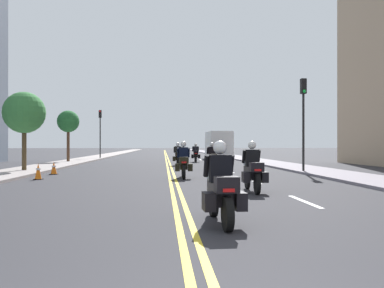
{
  "coord_description": "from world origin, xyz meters",
  "views": [
    {
      "loc": [
        -0.41,
        -2.51,
        1.49
      ],
      "look_at": [
        1.39,
        22.99,
        1.54
      ],
      "focal_mm": 38.33,
      "sensor_mm": 36.0,
      "label": 1
    }
  ],
  "objects_px": {
    "traffic_cone_1": "(38,171)",
    "motorcycle_2": "(184,163)",
    "motorcycle_0": "(221,191)",
    "motorcycle_5": "(196,155)",
    "traffic_cone_0": "(54,168)",
    "motorcycle_4": "(178,156)",
    "traffic_light_far": "(100,125)",
    "motorcycle_3": "(212,159)",
    "street_tree_1": "(68,122)",
    "street_tree_0": "(24,113)",
    "traffic_light_near": "(303,108)",
    "parked_truck": "(218,147)",
    "motorcycle_1": "(253,171)"
  },
  "relations": [
    {
      "from": "traffic_cone_1",
      "to": "motorcycle_2",
      "type": "bearing_deg",
      "value": 2.4
    },
    {
      "from": "motorcycle_0",
      "to": "traffic_cone_1",
      "type": "relative_size",
      "value": 2.97
    },
    {
      "from": "motorcycle_0",
      "to": "motorcycle_5",
      "type": "height_order",
      "value": "motorcycle_5"
    },
    {
      "from": "traffic_cone_0",
      "to": "motorcycle_4",
      "type": "bearing_deg",
      "value": 51.66
    },
    {
      "from": "motorcycle_0",
      "to": "traffic_light_far",
      "type": "xyz_separation_m",
      "value": [
        -7.65,
        35.8,
        2.88
      ]
    },
    {
      "from": "motorcycle_3",
      "to": "street_tree_1",
      "type": "xyz_separation_m",
      "value": [
        -10.71,
        10.55,
        2.69
      ]
    },
    {
      "from": "motorcycle_2",
      "to": "motorcycle_3",
      "type": "distance_m",
      "value": 6.05
    },
    {
      "from": "traffic_light_far",
      "to": "street_tree_0",
      "type": "xyz_separation_m",
      "value": [
        -0.94,
        -20.62,
        -0.3
      ]
    },
    {
      "from": "traffic_light_near",
      "to": "traffic_cone_0",
      "type": "bearing_deg",
      "value": -179.21
    },
    {
      "from": "traffic_light_far",
      "to": "street_tree_0",
      "type": "height_order",
      "value": "traffic_light_far"
    },
    {
      "from": "motorcycle_5",
      "to": "parked_truck",
      "type": "xyz_separation_m",
      "value": [
        2.83,
        6.8,
        0.62
      ]
    },
    {
      "from": "street_tree_0",
      "to": "street_tree_1",
      "type": "bearing_deg",
      "value": 91.56
    },
    {
      "from": "motorcycle_4",
      "to": "parked_truck",
      "type": "bearing_deg",
      "value": 69.18
    },
    {
      "from": "traffic_light_near",
      "to": "parked_truck",
      "type": "bearing_deg",
      "value": 95.03
    },
    {
      "from": "motorcycle_1",
      "to": "motorcycle_3",
      "type": "xyz_separation_m",
      "value": [
        0.07,
        11.22,
        0.01
      ]
    },
    {
      "from": "motorcycle_2",
      "to": "street_tree_1",
      "type": "bearing_deg",
      "value": 119.44
    },
    {
      "from": "street_tree_1",
      "to": "motorcycle_1",
      "type": "bearing_deg",
      "value": -63.94
    },
    {
      "from": "motorcycle_1",
      "to": "motorcycle_2",
      "type": "relative_size",
      "value": 0.96
    },
    {
      "from": "motorcycle_5",
      "to": "street_tree_1",
      "type": "distance_m",
      "value": 10.95
    },
    {
      "from": "traffic_cone_0",
      "to": "traffic_light_far",
      "type": "xyz_separation_m",
      "value": [
        -1.1,
        22.42,
        3.2
      ]
    },
    {
      "from": "motorcycle_1",
      "to": "motorcycle_4",
      "type": "height_order",
      "value": "motorcycle_4"
    },
    {
      "from": "motorcycle_2",
      "to": "motorcycle_4",
      "type": "relative_size",
      "value": 1.05
    },
    {
      "from": "street_tree_1",
      "to": "motorcycle_3",
      "type": "bearing_deg",
      "value": -44.57
    },
    {
      "from": "motorcycle_4",
      "to": "traffic_cone_1",
      "type": "xyz_separation_m",
      "value": [
        -6.38,
        -11.28,
        -0.33
      ]
    },
    {
      "from": "street_tree_0",
      "to": "traffic_cone_1",
      "type": "bearing_deg",
      "value": -65.72
    },
    {
      "from": "motorcycle_4",
      "to": "traffic_light_near",
      "type": "bearing_deg",
      "value": -52.41
    },
    {
      "from": "traffic_light_near",
      "to": "traffic_light_far",
      "type": "xyz_separation_m",
      "value": [
        -13.97,
        22.24,
        0.1
      ]
    },
    {
      "from": "traffic_cone_1",
      "to": "traffic_light_near",
      "type": "distance_m",
      "value": 13.49
    },
    {
      "from": "motorcycle_2",
      "to": "traffic_light_far",
      "type": "bearing_deg",
      "value": 107.75
    },
    {
      "from": "traffic_light_far",
      "to": "street_tree_0",
      "type": "bearing_deg",
      "value": -92.62
    },
    {
      "from": "motorcycle_3",
      "to": "parked_truck",
      "type": "height_order",
      "value": "parked_truck"
    },
    {
      "from": "motorcycle_5",
      "to": "traffic_light_near",
      "type": "xyz_separation_m",
      "value": [
        4.63,
        -13.64,
        2.76
      ]
    },
    {
      "from": "motorcycle_0",
      "to": "traffic_light_near",
      "type": "height_order",
      "value": "traffic_light_near"
    },
    {
      "from": "motorcycle_4",
      "to": "motorcycle_0",
      "type": "bearing_deg",
      "value": -90.54
    },
    {
      "from": "traffic_light_far",
      "to": "traffic_light_near",
      "type": "bearing_deg",
      "value": -57.86
    },
    {
      "from": "street_tree_0",
      "to": "motorcycle_1",
      "type": "bearing_deg",
      "value": -44.26
    },
    {
      "from": "motorcycle_2",
      "to": "street_tree_0",
      "type": "xyz_separation_m",
      "value": [
        -8.42,
        4.57,
        2.55
      ]
    },
    {
      "from": "street_tree_1",
      "to": "motorcycle_5",
      "type": "bearing_deg",
      "value": 1.73
    },
    {
      "from": "motorcycle_4",
      "to": "motorcycle_1",
      "type": "bearing_deg",
      "value": -84.52
    },
    {
      "from": "motorcycle_1",
      "to": "traffic_light_near",
      "type": "xyz_separation_m",
      "value": [
        4.59,
        8.45,
        2.74
      ]
    },
    {
      "from": "motorcycle_3",
      "to": "traffic_light_far",
      "type": "relative_size",
      "value": 0.43
    },
    {
      "from": "motorcycle_2",
      "to": "parked_truck",
      "type": "height_order",
      "value": "parked_truck"
    },
    {
      "from": "motorcycle_3",
      "to": "traffic_cone_0",
      "type": "distance_m",
      "value": 8.86
    },
    {
      "from": "motorcycle_5",
      "to": "street_tree_0",
      "type": "distance_m",
      "value": 16.03
    },
    {
      "from": "motorcycle_0",
      "to": "parked_truck",
      "type": "relative_size",
      "value": 0.32
    },
    {
      "from": "motorcycle_1",
      "to": "traffic_light_near",
      "type": "height_order",
      "value": "traffic_light_near"
    },
    {
      "from": "motorcycle_1",
      "to": "motorcycle_5",
      "type": "relative_size",
      "value": 0.96
    },
    {
      "from": "motorcycle_4",
      "to": "traffic_light_near",
      "type": "xyz_separation_m",
      "value": [
        6.35,
        -8.07,
        2.73
      ]
    },
    {
      "from": "traffic_cone_1",
      "to": "traffic_light_near",
      "type": "height_order",
      "value": "traffic_light_near"
    },
    {
      "from": "motorcycle_1",
      "to": "motorcycle_3",
      "type": "bearing_deg",
      "value": 90.58
    }
  ]
}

